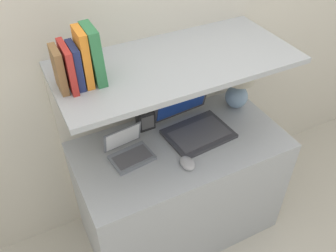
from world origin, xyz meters
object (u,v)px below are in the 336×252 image
Objects in this scene: book_navy at (76,66)px; book_brown at (59,70)px; laptop_large at (193,121)px; laptop_small at (129,151)px; computer_mouse at (188,163)px; book_green at (94,55)px; router_box at (145,119)px; book_orange at (83,58)px; book_red at (68,67)px; table_lamp at (239,80)px.

book_brown is at bearing -180.00° from book_navy.
laptop_large is 0.41m from laptop_small.
book_green is (-0.35, 0.23, 0.60)m from computer_mouse.
book_brown reaches higher than router_box.
book_navy is at bearing 151.90° from computer_mouse.
computer_mouse is at bearing -30.29° from book_orange.
book_green is at bearing -151.56° from router_box.
computer_mouse is at bearing -125.14° from laptop_large.
book_navy is (0.07, 0.00, -0.00)m from book_brown.
laptop_large is 2.00× the size of book_red.
router_box is at bearing 28.44° from book_green.
table_lamp is 0.97m from book_green.
table_lamp reaches higher than router_box.
book_navy is at bearing -157.30° from router_box.
book_orange is 0.05m from book_green.
book_navy is 0.09m from book_green.
book_brown reaches higher than laptop_small.
book_navy is (-0.36, -0.15, 0.53)m from router_box.
book_green is at bearing -178.99° from laptop_large.
book_red is 1.03× the size of book_navy.
table_lamp is 1.71× the size of book_red.
laptop_large is 0.27m from router_box.
book_orange is at bearing 170.01° from laptop_small.
table_lamp is at bearing 8.32° from laptop_small.
router_box is at bearing 148.94° from laptop_large.
book_green reaches higher than computer_mouse.
book_navy is 0.76× the size of book_orange.
laptop_small is 1.26× the size of book_brown.
book_green reaches higher than laptop_small.
book_red reaches higher than laptop_small.
laptop_large is 0.82m from book_red.
book_navy is at bearing -174.86° from table_lamp.
book_orange reaches higher than laptop_small.
book_orange is 0.98× the size of book_green.
router_box is at bearing 173.63° from table_lamp.
computer_mouse is (0.24, -0.20, -0.02)m from laptop_small.
book_brown reaches higher than laptop_large.
computer_mouse is at bearing -39.85° from laptop_small.
book_green is at bearing 0.00° from book_brown.
book_green is at bearing 165.80° from laptop_small.
book_green is (0.15, 0.00, 0.03)m from book_brown.
book_green is at bearing 0.00° from book_red.
laptop_small is at bearing -8.05° from book_navy.
laptop_large is 1.58× the size of book_orange.
book_green is at bearing -0.00° from book_navy.
table_lamp is 0.85× the size of laptop_large.
book_navy reaches higher than router_box.
book_navy is at bearing 171.95° from laptop_small.
book_red is 0.77× the size of book_green.
book_brown is at bearing -179.22° from laptop_large.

